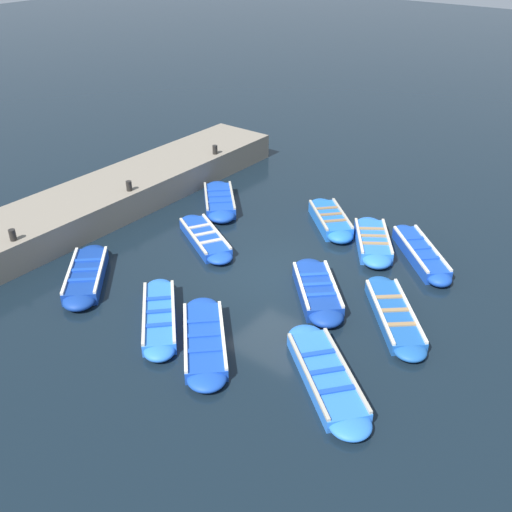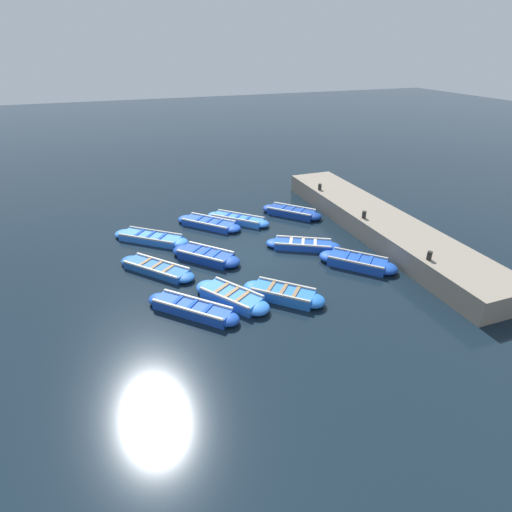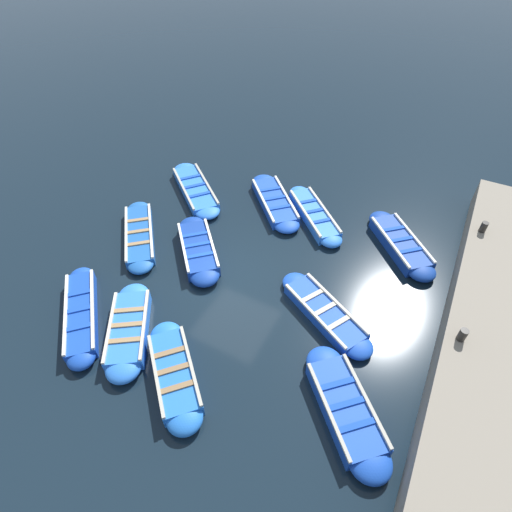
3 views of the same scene
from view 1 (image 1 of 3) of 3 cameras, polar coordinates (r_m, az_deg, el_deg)
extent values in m
plane|color=black|center=(17.96, 2.23, -1.77)|extent=(120.00, 120.00, 0.00)
cube|color=navy|center=(18.23, -15.87, -1.82)|extent=(2.48, 2.57, 0.37)
ellipsoid|color=navy|center=(17.16, -16.51, -4.11)|extent=(1.27, 1.27, 0.37)
ellipsoid|color=navy|center=(19.34, -15.30, 0.22)|extent=(1.27, 1.27, 0.37)
cube|color=silver|center=(18.04, -14.59, -1.17)|extent=(1.79, 1.93, 0.07)
cube|color=silver|center=(18.22, -17.32, -1.28)|extent=(1.79, 1.93, 0.07)
cube|color=#1947B7|center=(17.67, -16.22, -2.20)|extent=(0.72, 0.68, 0.04)
cube|color=#1947B7|center=(18.13, -15.96, -1.27)|extent=(0.72, 0.68, 0.04)
cube|color=#1947B7|center=(18.60, -15.70, -0.38)|extent=(0.72, 0.68, 0.04)
cube|color=navy|center=(16.93, 5.83, -3.31)|extent=(2.41, 2.46, 0.39)
ellipsoid|color=navy|center=(15.96, 6.66, -5.71)|extent=(1.34, 1.34, 0.39)
ellipsoid|color=navy|center=(17.94, 5.09, -1.19)|extent=(1.34, 1.34, 0.39)
cube|color=silver|center=(16.90, 7.42, -2.56)|extent=(1.70, 1.79, 0.07)
cube|color=silver|center=(16.73, 4.31, -2.75)|extent=(1.70, 1.79, 0.07)
cube|color=#1947B7|center=(16.39, 6.21, -3.67)|extent=(0.74, 0.71, 0.04)
cube|color=#1947B7|center=(16.81, 5.87, -2.70)|extent=(0.74, 0.71, 0.04)
cube|color=#1947B7|center=(17.24, 5.54, -1.77)|extent=(0.74, 0.71, 0.04)
cube|color=blue|center=(20.84, 7.07, 3.43)|extent=(2.37, 2.29, 0.39)
ellipsoid|color=blue|center=(19.85, 8.00, 1.92)|extent=(1.24, 1.24, 0.39)
ellipsoid|color=blue|center=(21.85, 6.23, 4.81)|extent=(1.24, 1.24, 0.39)
cube|color=#B2AD9E|center=(20.86, 8.25, 4.08)|extent=(1.75, 1.63, 0.07)
cube|color=#B2AD9E|center=(20.63, 5.96, 3.93)|extent=(1.75, 1.63, 0.07)
cube|color=olive|center=(20.32, 7.50, 3.35)|extent=(0.66, 0.70, 0.04)
cube|color=olive|center=(20.75, 7.11, 3.97)|extent=(0.66, 0.70, 0.04)
cube|color=olive|center=(21.18, 6.74, 4.56)|extent=(0.66, 0.70, 0.04)
cube|color=blue|center=(16.09, -9.20, -5.75)|extent=(2.62, 2.59, 0.32)
ellipsoid|color=blue|center=(14.95, -9.19, -8.92)|extent=(1.11, 1.11, 0.32)
ellipsoid|color=blue|center=(17.27, -9.21, -3.00)|extent=(1.11, 1.11, 0.32)
cube|color=beige|center=(15.96, -7.90, -5.09)|extent=(2.05, 2.01, 0.07)
cube|color=beige|center=(16.00, -10.61, -5.27)|extent=(2.05, 2.01, 0.07)
cube|color=#1947B7|center=(15.49, -9.25, -6.51)|extent=(0.62, 0.62, 0.04)
cube|color=#1947B7|center=(15.98, -9.25, -5.22)|extent=(0.62, 0.62, 0.04)
cube|color=#1947B7|center=(16.48, -9.25, -4.01)|extent=(0.62, 0.62, 0.04)
cube|color=#1947B7|center=(22.11, -3.51, 5.24)|extent=(2.43, 2.46, 0.39)
ellipsoid|color=#1947B7|center=(21.02, -3.31, 3.86)|extent=(1.36, 1.36, 0.39)
ellipsoid|color=#1947B7|center=(23.21, -3.70, 6.49)|extent=(1.36, 1.36, 0.39)
cube|color=#B2AD9E|center=(22.04, -2.29, 5.85)|extent=(1.71, 1.76, 0.07)
cube|color=#B2AD9E|center=(22.00, -4.77, 5.72)|extent=(1.71, 1.76, 0.07)
cube|color=#1947B7|center=(21.55, -3.44, 5.19)|extent=(0.75, 0.73, 0.04)
cube|color=#1947B7|center=(22.02, -3.53, 5.75)|extent=(0.75, 0.73, 0.04)
cube|color=#1947B7|center=(22.49, -3.61, 6.29)|extent=(0.75, 0.73, 0.04)
cube|color=blue|center=(19.68, 11.05, 1.36)|extent=(2.14, 2.49, 0.39)
ellipsoid|color=blue|center=(18.67, 11.45, -0.38)|extent=(1.27, 1.28, 0.39)
ellipsoid|color=blue|center=(20.71, 10.68, 2.92)|extent=(1.27, 1.28, 0.39)
cube|color=beige|center=(19.64, 12.41, 1.90)|extent=(1.37, 1.95, 0.07)
cube|color=beige|center=(19.51, 9.80, 1.98)|extent=(1.37, 1.95, 0.07)
cube|color=#9E7A51|center=(19.14, 11.27, 1.20)|extent=(0.79, 0.60, 0.04)
cube|color=#9E7A51|center=(19.58, 11.11, 1.90)|extent=(0.79, 0.60, 0.04)
cube|color=#9E7A51|center=(20.02, 10.94, 2.58)|extent=(0.79, 0.60, 0.04)
cube|color=#1947B7|center=(19.35, 15.38, 0.22)|extent=(2.66, 2.64, 0.37)
ellipsoid|color=#1947B7|center=(18.20, 17.06, -2.09)|extent=(1.04, 1.04, 0.37)
ellipsoid|color=#1947B7|center=(20.54, 13.90, 2.26)|extent=(1.04, 1.04, 0.37)
cube|color=silver|center=(19.38, 16.44, 0.85)|extent=(2.12, 2.09, 0.07)
cube|color=silver|center=(19.11, 14.49, 0.71)|extent=(2.12, 2.09, 0.07)
cube|color=#1947B7|center=(18.76, 16.16, -0.20)|extent=(0.59, 0.59, 0.04)
cube|color=#1947B7|center=(19.25, 15.46, 0.74)|extent=(0.59, 0.59, 0.04)
cube|color=#1947B7|center=(19.76, 14.81, 1.63)|extent=(0.59, 0.59, 0.04)
cube|color=#1947B7|center=(15.14, -4.94, -8.04)|extent=(2.66, 2.71, 0.32)
ellipsoid|color=#1947B7|center=(14.07, -4.71, -11.54)|extent=(1.33, 1.33, 0.32)
ellipsoid|color=#1947B7|center=(16.26, -5.13, -5.01)|extent=(1.33, 1.33, 0.32)
cube|color=silver|center=(15.03, -3.20, -7.35)|extent=(1.96, 2.02, 0.07)
cube|color=silver|center=(15.03, -6.75, -7.56)|extent=(1.96, 2.02, 0.07)
cube|color=#1947B7|center=(14.57, -4.88, -8.92)|extent=(0.73, 0.72, 0.04)
cube|color=#1947B7|center=(15.03, -4.97, -7.50)|extent=(0.73, 0.72, 0.04)
cube|color=#1947B7|center=(15.51, -5.05, -6.17)|extent=(0.73, 0.72, 0.04)
cube|color=#1E59AD|center=(16.38, 13.01, -5.52)|extent=(2.62, 2.80, 0.30)
ellipsoid|color=#1E59AD|center=(15.27, 14.45, -8.72)|extent=(1.18, 1.19, 0.30)
ellipsoid|color=#1E59AD|center=(17.54, 11.76, -2.74)|extent=(1.18, 1.19, 0.30)
cube|color=silver|center=(16.39, 14.45, -4.91)|extent=(1.97, 2.22, 0.07)
cube|color=silver|center=(16.17, 11.69, -5.08)|extent=(1.97, 2.22, 0.07)
cube|color=#9E7A51|center=(15.80, 13.67, -6.34)|extent=(0.69, 0.63, 0.04)
cube|color=#9E7A51|center=(16.28, 13.07, -5.04)|extent=(0.69, 0.63, 0.04)
cube|color=#9E7A51|center=(16.78, 12.52, -3.81)|extent=(0.69, 0.63, 0.04)
cube|color=#1947B7|center=(19.66, -4.88, 1.69)|extent=(2.77, 2.07, 0.31)
ellipsoid|color=#1947B7|center=(18.56, -3.51, -0.11)|extent=(1.13, 1.12, 0.31)
ellipsoid|color=#1947B7|center=(20.79, -6.12, 3.30)|extent=(1.13, 1.12, 0.31)
cube|color=beige|center=(19.68, -3.80, 2.41)|extent=(2.34, 1.33, 0.07)
cube|color=beige|center=(19.46, -6.03, 1.95)|extent=(2.34, 1.33, 0.07)
cube|color=beige|center=(19.10, -4.34, 1.41)|extent=(0.50, 0.75, 0.04)
cube|color=beige|center=(19.58, -4.91, 2.14)|extent=(0.50, 0.75, 0.04)
cube|color=beige|center=(20.06, -5.45, 2.84)|extent=(0.50, 0.75, 0.04)
cube|color=blue|center=(14.17, 6.70, -11.34)|extent=(2.99, 2.70, 0.31)
ellipsoid|color=blue|center=(13.16, 8.94, -15.55)|extent=(1.34, 1.33, 0.31)
ellipsoid|color=blue|center=(15.26, 4.82, -7.69)|extent=(1.34, 1.33, 0.31)
cube|color=#B2AD9E|center=(14.19, 8.55, -10.43)|extent=(2.35, 1.94, 0.07)
cube|color=#B2AD9E|center=(13.92, 4.89, -11.09)|extent=(2.35, 1.94, 0.07)
cube|color=#1947B7|center=(13.61, 7.65, -12.52)|extent=(0.67, 0.78, 0.04)
cube|color=#1947B7|center=(14.05, 6.74, -10.81)|extent=(0.67, 0.78, 0.04)
cube|color=#1947B7|center=(14.51, 5.90, -9.20)|extent=(0.67, 0.78, 0.04)
cube|color=gray|center=(22.33, -13.56, 5.55)|extent=(2.72, 15.37, 1.00)
cylinder|color=black|center=(24.28, -3.93, 10.07)|extent=(0.20, 0.20, 0.35)
cylinder|color=black|center=(21.33, -12.00, 6.55)|extent=(0.20, 0.20, 0.35)
cylinder|color=black|center=(19.03, -22.17, 1.87)|extent=(0.20, 0.20, 0.35)
camera|label=2|loc=(28.03, 32.81, 24.26)|focal=28.00mm
camera|label=3|loc=(23.84, 3.82, 29.43)|focal=28.00mm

